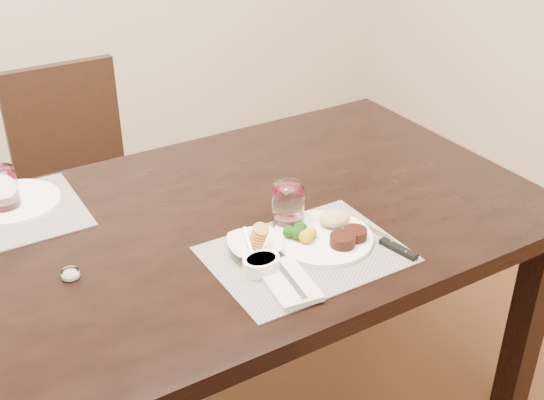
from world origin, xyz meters
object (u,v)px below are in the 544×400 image
cracker_bowl (255,245)px  far_plate (14,202)px  steak_knife (390,244)px  dinner_plate (327,234)px  chair_far (79,174)px  wine_glass_near (288,207)px

cracker_bowl → far_plate: bearing=129.6°
steak_knife → cracker_bowl: 0.34m
dinner_plate → steak_knife: bearing=-34.7°
chair_far → cracker_bowl: bearing=-83.4°
dinner_plate → steak_knife: size_ratio=1.01×
chair_far → dinner_plate: (0.31, -1.16, 0.26)m
wine_glass_near → chair_far: bearing=104.3°
wine_glass_near → far_plate: (-0.59, 0.48, -0.05)m
dinner_plate → steak_knife: (0.12, -0.11, -0.01)m
cracker_bowl → steak_knife: bearing=-26.4°
cracker_bowl → wine_glass_near: bearing=26.1°
chair_far → cracker_bowl: size_ratio=5.63×
wine_glass_near → steak_knife: bearing=-53.3°
wine_glass_near → far_plate: 0.76m
chair_far → cracker_bowl: 1.15m
chair_far → far_plate: chair_far is taller
chair_far → far_plate: bearing=-119.4°
dinner_plate → chair_far: bearing=112.4°
dinner_plate → wine_glass_near: size_ratio=2.20×
wine_glass_near → cracker_bowl: bearing=-153.9°
wine_glass_near → far_plate: bearing=141.0°
far_plate → cracker_bowl: bearing=-50.4°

